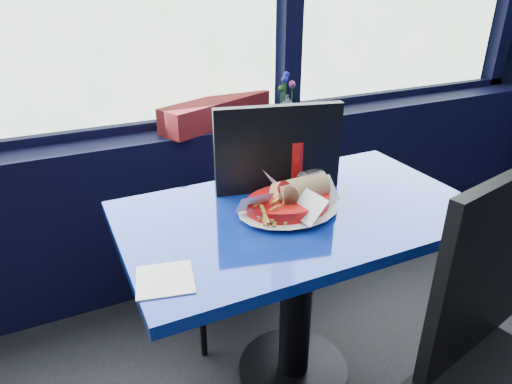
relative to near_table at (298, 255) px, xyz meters
name	(u,v)px	position (x,y,z in m)	size (l,w,h in m)	color
window_sill	(158,210)	(-0.30, 0.87, -0.17)	(5.00, 0.26, 0.80)	black
near_table	(298,255)	(0.00, 0.00, 0.00)	(1.20, 0.70, 0.75)	black
chair_near_front	(506,362)	(0.19, -0.68, 0.04)	(0.56, 0.57, 1.05)	black
chair_near_back	(255,209)	(-0.03, 0.31, 0.05)	(0.58, 0.58, 1.07)	black
planter_box	(217,112)	(0.04, 0.89, 0.29)	(0.62, 0.15, 0.12)	maroon
flower_vase	(287,104)	(0.41, 0.84, 0.30)	(0.14, 0.14, 0.23)	silver
food_basket	(290,201)	(-0.04, 0.00, 0.22)	(0.38, 0.38, 0.11)	red
ketchup_bottle	(295,160)	(0.07, 0.17, 0.29)	(0.06, 0.06, 0.24)	red
soda_cup	(321,158)	(0.22, 0.23, 0.25)	(0.09, 0.09, 0.29)	#0C0E86
napkin	(165,280)	(-0.52, -0.19, 0.18)	(0.15, 0.15, 0.00)	white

